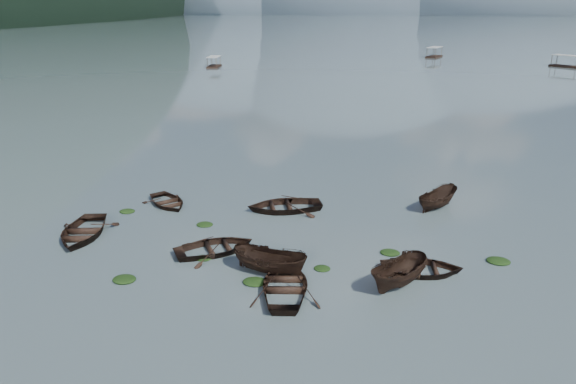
% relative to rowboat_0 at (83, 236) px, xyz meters
% --- Properties ---
extents(ground_plane, '(2400.00, 2400.00, 0.00)m').
position_rel_rowboat_0_xyz_m(ground_plane, '(11.78, -7.41, 0.00)').
color(ground_plane, '#48575A').
extents(haze_mtn_a, '(520.00, 520.00, 280.00)m').
position_rel_rowboat_0_xyz_m(haze_mtn_a, '(-248.22, 892.59, 0.00)').
color(haze_mtn_a, '#475666').
rests_on(haze_mtn_a, ground).
extents(haze_mtn_b, '(520.00, 520.00, 340.00)m').
position_rel_rowboat_0_xyz_m(haze_mtn_b, '(-48.22, 892.59, 0.00)').
color(haze_mtn_b, '#475666').
rests_on(haze_mtn_b, ground).
extents(haze_mtn_c, '(520.00, 520.00, 260.00)m').
position_rel_rowboat_0_xyz_m(haze_mtn_c, '(151.78, 892.59, 0.00)').
color(haze_mtn_c, '#475666').
rests_on(haze_mtn_c, ground).
extents(rowboat_0, '(4.60, 5.68, 1.04)m').
position_rel_rowboat_0_xyz_m(rowboat_0, '(0.00, 0.00, 0.00)').
color(rowboat_0, black).
rests_on(rowboat_0, ground).
extents(rowboat_1, '(5.56, 5.21, 0.94)m').
position_rel_rowboat_0_xyz_m(rowboat_1, '(8.54, -0.52, 0.00)').
color(rowboat_1, black).
rests_on(rowboat_1, ground).
extents(rowboat_2, '(4.45, 2.51, 1.62)m').
position_rel_rowboat_0_xyz_m(rowboat_2, '(12.13, -2.25, 0.00)').
color(rowboat_2, black).
rests_on(rowboat_2, ground).
extents(rowboat_3, '(4.14, 5.26, 0.99)m').
position_rel_rowboat_0_xyz_m(rowboat_3, '(13.29, -3.83, 0.00)').
color(rowboat_3, black).
rests_on(rowboat_3, ground).
extents(rowboat_4, '(4.59, 3.53, 0.88)m').
position_rel_rowboat_0_xyz_m(rowboat_4, '(19.93, -0.79, 0.00)').
color(rowboat_4, black).
rests_on(rowboat_4, ground).
extents(rowboat_5, '(3.64, 4.19, 1.57)m').
position_rel_rowboat_0_xyz_m(rowboat_5, '(18.73, -2.30, 0.00)').
color(rowboat_5, black).
rests_on(rowboat_5, ground).
extents(rowboat_6, '(4.89, 4.86, 0.83)m').
position_rel_rowboat_0_xyz_m(rowboat_6, '(2.97, 5.82, 0.00)').
color(rowboat_6, black).
rests_on(rowboat_6, ground).
extents(rowboat_7, '(6.03, 5.18, 1.05)m').
position_rel_rowboat_0_xyz_m(rowboat_7, '(11.18, 6.42, 0.00)').
color(rowboat_7, black).
rests_on(rowboat_7, ground).
extents(rowboat_8, '(3.54, 4.03, 1.52)m').
position_rel_rowboat_0_xyz_m(rowboat_8, '(21.43, 8.87, 0.00)').
color(rowboat_8, black).
rests_on(rowboat_8, ground).
extents(weed_clump_0, '(1.21, 0.99, 0.26)m').
position_rel_rowboat_0_xyz_m(weed_clump_0, '(5.03, -4.46, 0.00)').
color(weed_clump_0, black).
rests_on(weed_clump_0, ground).
extents(weed_clump_1, '(0.94, 0.75, 0.21)m').
position_rel_rowboat_0_xyz_m(weed_clump_1, '(8.18, -1.45, 0.00)').
color(weed_clump_1, black).
rests_on(weed_clump_1, ground).
extents(weed_clump_2, '(1.20, 0.96, 0.26)m').
position_rel_rowboat_0_xyz_m(weed_clump_2, '(11.60, -3.45, 0.00)').
color(weed_clump_2, black).
rests_on(weed_clump_2, ground).
extents(weed_clump_3, '(0.89, 0.75, 0.20)m').
position_rel_rowboat_0_xyz_m(weed_clump_3, '(14.76, -1.38, 0.00)').
color(weed_clump_3, black).
rests_on(weed_clump_3, ground).
extents(weed_clump_4, '(1.28, 1.01, 0.26)m').
position_rel_rowboat_0_xyz_m(weed_clump_4, '(24.10, 1.19, 0.00)').
color(weed_clump_4, black).
rests_on(weed_clump_4, ground).
extents(weed_clump_5, '(1.06, 0.86, 0.23)m').
position_rel_rowboat_0_xyz_m(weed_clump_5, '(0.81, 4.05, 0.00)').
color(weed_clump_5, black).
rests_on(weed_clump_5, ground).
extents(weed_clump_6, '(1.06, 0.88, 0.22)m').
position_rel_rowboat_0_xyz_m(weed_clump_6, '(6.71, 2.93, 0.00)').
color(weed_clump_6, black).
rests_on(weed_clump_6, ground).
extents(weed_clump_7, '(1.12, 0.90, 0.24)m').
position_rel_rowboat_0_xyz_m(weed_clump_7, '(18.29, 1.13, 0.00)').
color(weed_clump_7, black).
rests_on(weed_clump_7, ground).
extents(pontoon_left, '(3.23, 6.14, 2.25)m').
position_rel_rowboat_0_xyz_m(pontoon_left, '(-20.48, 86.07, 0.00)').
color(pontoon_left, black).
rests_on(pontoon_left, ground).
extents(pontoon_centre, '(4.91, 7.14, 2.53)m').
position_rel_rowboat_0_xyz_m(pontoon_centre, '(29.26, 118.36, 0.00)').
color(pontoon_centre, black).
rests_on(pontoon_centre, ground).
extents(pontoon_right, '(6.50, 6.52, 2.49)m').
position_rel_rowboat_0_xyz_m(pontoon_right, '(56.37, 100.78, 0.00)').
color(pontoon_right, black).
rests_on(pontoon_right, ground).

